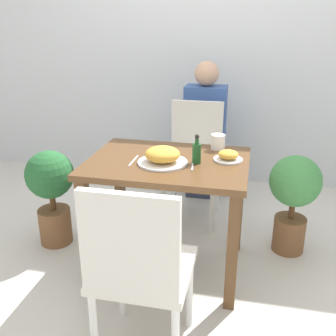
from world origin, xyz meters
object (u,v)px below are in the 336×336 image
Objects in this scene: drink_cup at (218,142)px; sauce_bottle at (197,152)px; food_plate at (163,156)px; potted_plant_left at (51,189)px; side_plate at (228,156)px; person_figure at (205,132)px; potted_plant_right at (294,194)px; chair_near at (139,266)px; chair_far at (194,154)px.

sauce_bottle is (-0.09, -0.28, 0.02)m from drink_cup.
sauce_bottle is (0.19, 0.05, 0.02)m from food_plate.
food_plate is 0.42× the size of potted_plant_left.
food_plate is at bearing -12.31° from potted_plant_left.
side_plate is 0.14× the size of person_figure.
chair_near is at bearing -123.05° from potted_plant_right.
chair_near reaches higher than potted_plant_left.
sauce_bottle is (0.13, 0.73, 0.28)m from chair_near.
chair_near is 0.77× the size of person_figure.
food_plate is 0.38m from side_plate.
potted_plant_right is at bearing -123.05° from chair_near.
chair_near is at bearing -90.88° from person_figure.
potted_plant_right is at bearing 8.78° from potted_plant_left.
person_figure reaches higher than side_plate.
chair_far is at bearing -94.12° from person_figure.
person_figure reaches higher than drink_cup.
side_plate reaches higher than potted_plant_left.
chair_near is 1.23m from potted_plant_left.
chair_far reaches higher than food_plate.
person_figure is at bearing 104.19° from side_plate.
chair_near is at bearing -85.29° from food_plate.
drink_cup is 0.08× the size of person_figure.
drink_cup is (0.22, 1.01, 0.26)m from chair_near.
side_plate is (0.30, -0.69, 0.24)m from chair_far.
side_plate is 1.23m from potted_plant_left.
chair_far is 0.82m from potted_plant_right.
potted_plant_left is 1.38m from person_figure.
chair_near is 1.06m from drink_cup.
drink_cup is 0.62m from potted_plant_right.
potted_plant_right is (1.60, 0.25, 0.01)m from potted_plant_left.
food_plate is 1.69× the size of side_plate.
potted_plant_right is (0.78, 0.43, -0.34)m from food_plate.
food_plate is 0.91m from potted_plant_left.
potted_plant_left is at bearing -131.48° from person_figure.
side_plate is at bearing -66.42° from chair_far.
chair_near is 1.33× the size of potted_plant_left.
potted_plant_left is 1.00× the size of potted_plant_right.
potted_plant_left is at bearing -172.34° from drink_cup.
drink_cup is 1.16m from potted_plant_left.
potted_plant_right is at bearing 35.39° from side_plate.
chair_near is at bearing -102.38° from drink_cup.
chair_far is 0.40m from person_figure.
chair_near is 5.39× the size of side_plate.
food_plate reaches higher than potted_plant_right.
potted_plant_left is 1.61m from potted_plant_right.
chair_near is at bearing -100.02° from sauce_bottle.
chair_far is at bearing 114.34° from drink_cup.
chair_far reaches higher than sauce_bottle.
chair_near is 1.32m from potted_plant_right.
sauce_bottle reaches higher than potted_plant_left.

